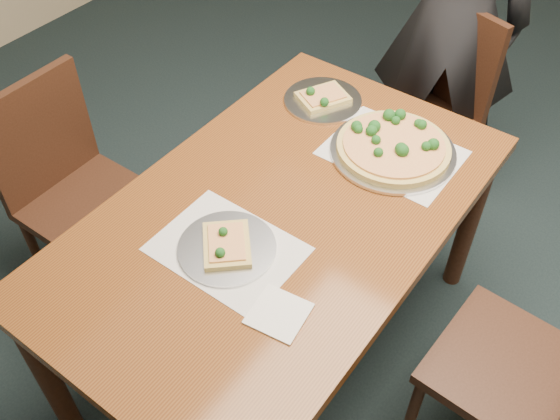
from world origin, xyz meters
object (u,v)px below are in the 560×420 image
Objects in this scene: dining_table at (280,231)px; diner at (454,18)px; chair_far at (430,100)px; slice_plate_near at (227,246)px; slice_plate_far at (323,99)px; chair_right at (541,373)px; chair_left at (72,184)px; pizza_pan at (393,146)px.

dining_table is 0.90× the size of diner.
chair_far is at bearing 90.55° from dining_table.
dining_table is 0.24m from slice_plate_near.
diner reaches higher than chair_far.
dining_table is 5.36× the size of slice_plate_far.
diner reaches higher than chair_right.
chair_far is at bearing 71.22° from slice_plate_far.
chair_right reaches higher than dining_table.
diner is at bearing -30.95° from chair_left.
slice_plate_near is (0.80, -0.05, 0.25)m from chair_left.
slice_plate_near is (-0.86, -0.32, 0.25)m from chair_right.
dining_table is at bearing -79.22° from chair_left.
slice_plate_far is (0.63, 0.70, 0.25)m from chair_left.
diner reaches higher than pizza_pan.
chair_right is at bearing -22.20° from slice_plate_far.
chair_left is at bearing -148.08° from pizza_pan.
chair_far is 0.55× the size of diner.
chair_far is 3.25× the size of slice_plate_far.
dining_table is 0.47m from pizza_pan.
pizza_pan is 1.47× the size of slice_plate_near.
pizza_pan reaches higher than slice_plate_far.
chair_left reaches higher than slice_plate_near.
chair_left is at bearing -77.94° from chair_right.
dining_table is 3.65× the size of pizza_pan.
chair_right is 1.15m from slice_plate_far.
slice_plate_far is (-0.34, 0.09, -0.01)m from pizza_pan.
chair_far is 0.34m from diner.
pizza_pan is at bearing -58.77° from chair_left.
pizza_pan is at bearing -112.56° from chair_right.
dining_table is 1.65× the size of chair_right.
chair_right is (0.85, -0.98, 0.00)m from chair_far.
chair_left is at bearing -106.75° from chair_far.
chair_left reaches higher than pizza_pan.
chair_far and chair_right have the same top height.
chair_right is 3.25× the size of slice_plate_near.
diner is at bearing 75.54° from slice_plate_far.
diner reaches higher than slice_plate_far.
slice_plate_near is at bearing -104.53° from pizza_pan.
chair_far is at bearing 89.21° from slice_plate_near.
pizza_pan is (0.17, -0.77, -0.06)m from diner.
chair_far is at bearing -33.76° from chair_left.
slice_plate_far is at bearing -92.46° from chair_far.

